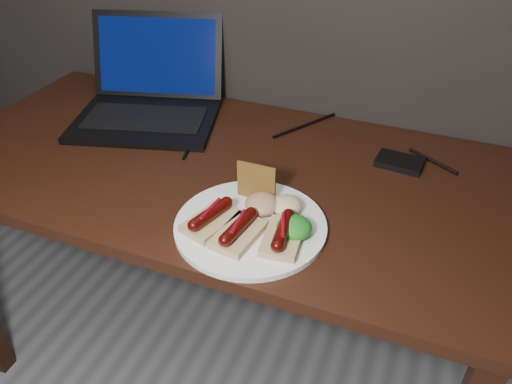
{
  "coord_description": "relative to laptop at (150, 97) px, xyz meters",
  "views": [
    {
      "loc": [
        0.48,
        0.46,
        1.4
      ],
      "look_at": [
        0.18,
        1.21,
        0.82
      ],
      "focal_mm": 35.0,
      "sensor_mm": 36.0,
      "label": 1
    }
  ],
  "objects": [
    {
      "name": "bread_sausage_center",
      "position": [
        0.45,
        -0.42,
        -0.02
      ],
      "size": [
        0.09,
        0.12,
        0.04
      ],
      "color": "#DEC382",
      "rests_on": "plate"
    },
    {
      "name": "desk_cables",
      "position": [
        0.29,
        -0.01,
        -0.05
      ],
      "size": [
        0.97,
        0.38,
        0.01
      ],
      "color": "black",
      "rests_on": "desk"
    },
    {
      "name": "hard_drive",
      "position": [
        0.7,
        -0.01,
        -0.04
      ],
      "size": [
        0.11,
        0.08,
        0.02
      ],
      "primitive_type": "cube",
      "rotation": [
        0.0,
        0.0,
        -0.09
      ],
      "color": "black",
      "rests_on": "desk"
    },
    {
      "name": "laptop",
      "position": [
        0.0,
        0.0,
        0.0
      ],
      "size": [
        0.46,
        0.45,
        0.25
      ],
      "color": "black",
      "rests_on": "desk"
    },
    {
      "name": "bread_sausage_right",
      "position": [
        0.54,
        -0.4,
        -0.02
      ],
      "size": [
        0.08,
        0.12,
        0.04
      ],
      "color": "#DEC382",
      "rests_on": "plate"
    },
    {
      "name": "desk",
      "position": [
        0.28,
        -0.17,
        -0.14
      ],
      "size": [
        1.4,
        0.7,
        0.75
      ],
      "color": "black",
      "rests_on": "ground"
    },
    {
      "name": "salad_greens",
      "position": [
        0.55,
        -0.37,
        -0.02
      ],
      "size": [
        0.07,
        0.07,
        0.04
      ],
      "primitive_type": "ellipsoid",
      "color": "#115711",
      "rests_on": "plate"
    },
    {
      "name": "bread_sausage_left",
      "position": [
        0.39,
        -0.4,
        -0.02
      ],
      "size": [
        0.1,
        0.13,
        0.04
      ],
      "color": "#DEC382",
      "rests_on": "plate"
    },
    {
      "name": "salsa_mound",
      "position": [
        0.47,
        -0.32,
        -0.02
      ],
      "size": [
        0.07,
        0.07,
        0.04
      ],
      "primitive_type": "ellipsoid",
      "color": "maroon",
      "rests_on": "plate"
    },
    {
      "name": "coleslaw_mound",
      "position": [
        0.51,
        -0.31,
        -0.02
      ],
      "size": [
        0.06,
        0.06,
        0.04
      ],
      "primitive_type": "ellipsoid",
      "color": "beige",
      "rests_on": "plate"
    },
    {
      "name": "plate",
      "position": [
        0.46,
        -0.37,
        -0.05
      ],
      "size": [
        0.34,
        0.34,
        0.01
      ],
      "primitive_type": "cylinder",
      "rotation": [
        0.0,
        0.0,
        -0.1
      ],
      "color": "white",
      "rests_on": "desk"
    },
    {
      "name": "crispbread",
      "position": [
        0.44,
        -0.28,
        0.0
      ],
      "size": [
        0.09,
        0.01,
        0.08
      ],
      "primitive_type": "cube",
      "color": "olive",
      "rests_on": "plate"
    }
  ]
}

